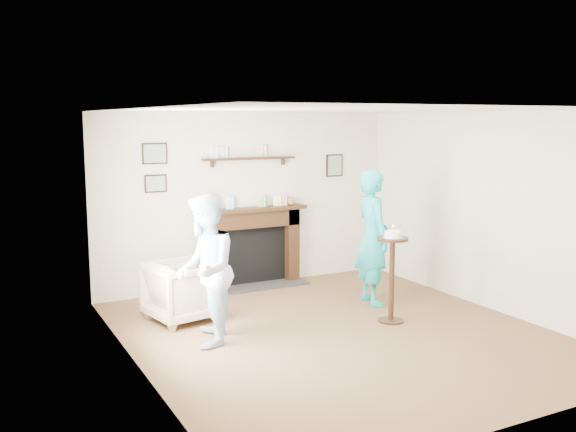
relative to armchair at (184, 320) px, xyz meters
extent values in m
plane|color=brown|center=(1.39, -1.31, 0.00)|extent=(5.00, 5.00, 0.00)
cube|color=#EBE3C7|center=(1.39, 1.19, 1.25)|extent=(4.50, 0.04, 2.50)
cube|color=#EBE3C7|center=(-0.86, -1.31, 1.25)|extent=(0.04, 5.00, 2.50)
cube|color=#EBE3C7|center=(3.64, -1.31, 1.25)|extent=(0.04, 5.00, 2.50)
cube|color=silver|center=(1.39, -1.31, 2.50)|extent=(4.50, 5.00, 0.04)
cube|color=black|center=(0.73, 1.09, 0.55)|extent=(0.18, 0.20, 1.10)
cube|color=black|center=(2.05, 1.09, 0.55)|extent=(0.18, 0.20, 1.10)
cube|color=black|center=(1.39, 1.09, 0.98)|extent=(1.50, 0.20, 0.24)
cube|color=black|center=(1.39, 1.16, 0.43)|extent=(1.14, 0.06, 0.86)
cube|color=#302D2B|center=(1.39, 0.97, 0.01)|extent=(1.60, 0.44, 0.03)
cube|color=black|center=(1.39, 1.06, 1.12)|extent=(1.68, 0.26, 0.05)
cube|color=black|center=(1.39, 1.12, 1.85)|extent=(1.40, 0.15, 0.03)
cube|color=black|center=(0.04, 1.18, 1.95)|extent=(0.34, 0.03, 0.28)
cube|color=black|center=(0.04, 1.18, 1.55)|extent=(0.30, 0.03, 0.24)
cube|color=black|center=(2.84, 1.18, 1.70)|extent=(0.28, 0.03, 0.34)
cube|color=black|center=(0.77, 1.06, 1.26)|extent=(0.16, 0.09, 0.22)
cylinder|color=white|center=(0.77, 1.01, 1.27)|extent=(0.11, 0.01, 0.11)
sphere|color=green|center=(2.03, 1.06, 1.21)|extent=(0.12, 0.12, 0.12)
imported|color=tan|center=(0.00, 0.00, 0.00)|extent=(0.92, 0.90, 0.72)
imported|color=#CBE3FF|center=(-0.05, -0.92, 0.00)|extent=(0.87, 0.97, 1.63)
imported|color=teal|center=(2.43, -0.46, 0.00)|extent=(0.53, 0.71, 1.77)
cylinder|color=black|center=(2.19, -1.21, 0.01)|extent=(0.30, 0.30, 0.02)
cylinder|color=black|center=(2.19, -1.21, 0.51)|extent=(0.06, 0.06, 0.97)
cylinder|color=black|center=(2.19, -1.21, 1.01)|extent=(0.37, 0.37, 0.03)
cylinder|color=silver|center=(2.19, -1.21, 1.03)|extent=(0.25, 0.25, 0.01)
cylinder|color=white|center=(2.19, -1.21, 1.06)|extent=(0.19, 0.19, 0.07)
cylinder|color=#FCDF9F|center=(2.19, -1.21, 1.13)|extent=(0.01, 0.01, 0.05)
sphere|color=orange|center=(2.19, -1.21, 1.16)|extent=(0.02, 0.02, 0.02)
camera|label=1|loc=(-2.33, -7.22, 2.40)|focal=40.00mm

